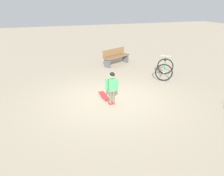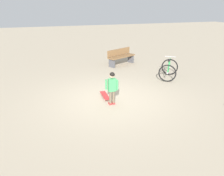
% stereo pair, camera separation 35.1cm
% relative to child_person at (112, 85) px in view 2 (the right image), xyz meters
% --- Properties ---
extents(ground_plane, '(50.00, 50.00, 0.00)m').
position_rel_child_person_xyz_m(ground_plane, '(-0.11, -0.42, -0.66)').
color(ground_plane, tan).
extents(child_person, '(0.38, 0.21, 1.06)m').
position_rel_child_person_xyz_m(child_person, '(0.00, 0.00, 0.00)').
color(child_person, brown).
rests_on(child_person, ground).
extents(skateboard, '(0.22, 0.80, 0.07)m').
position_rel_child_person_xyz_m(skateboard, '(0.05, -0.64, -0.60)').
color(skateboard, '#B22D2D').
rests_on(skateboard, ground).
extents(bicycle_mid, '(1.20, 1.28, 0.85)m').
position_rel_child_person_xyz_m(bicycle_mid, '(-3.08, -1.88, -0.28)').
color(bicycle_mid, black).
rests_on(bicycle_mid, ground).
extents(street_bench, '(1.62, 1.13, 0.80)m').
position_rel_child_person_xyz_m(street_bench, '(-1.92, -4.58, -0.23)').
color(street_bench, brown).
rests_on(street_bench, ground).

